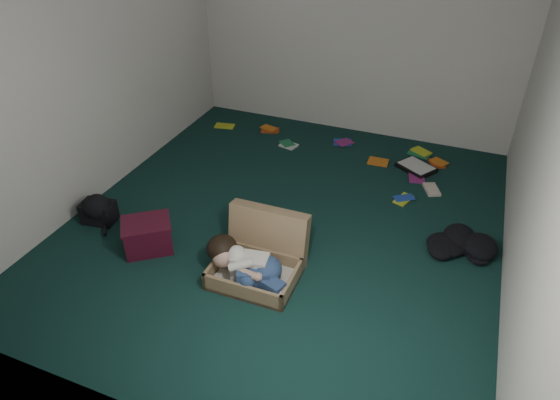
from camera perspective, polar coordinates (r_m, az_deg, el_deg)
The scene contains 12 objects.
floor at distance 4.92m, azimuth 0.65°, elevation -2.48°, with size 4.50×4.50×0.00m, color #11302C.
wall_back at distance 6.32m, azimuth 8.59°, elevation 18.74°, with size 4.50×4.50×0.00m, color silver.
wall_front at distance 2.59m, azimuth -17.68°, elevation -6.62°, with size 4.50×4.50×0.00m, color silver.
wall_left at distance 5.29m, azimuth -20.54°, elevation 14.03°, with size 4.50×4.50×0.00m, color silver.
wall_right at distance 4.07m, azimuth 28.19°, elevation 6.35°, with size 4.50×4.50×0.00m, color silver.
suitcase at distance 4.26m, azimuth -2.27°, elevation -6.48°, with size 0.71×0.69×0.52m.
person at distance 4.13m, azimuth -3.89°, elevation -7.34°, with size 0.77×0.37×0.32m.
maroon_bin at distance 4.65m, azimuth -14.88°, elevation -3.92°, with size 0.54×0.53×0.30m.
backpack at distance 5.17m, azimuth -20.04°, elevation -1.22°, with size 0.39×0.31×0.23m, color black, non-canonical shape.
clothing_pile at distance 4.82m, azimuth 19.97°, elevation -4.59°, with size 0.49×0.40×0.16m, color black, non-canonical shape.
paper_tray at distance 5.96m, azimuth 15.29°, elevation 3.62°, with size 0.49×0.46×0.06m.
book_scatter at distance 6.07m, azimuth 8.74°, elevation 4.87°, with size 3.00×1.27×0.02m.
Camera 1 is at (1.42, -3.69, 2.92)m, focal length 32.00 mm.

